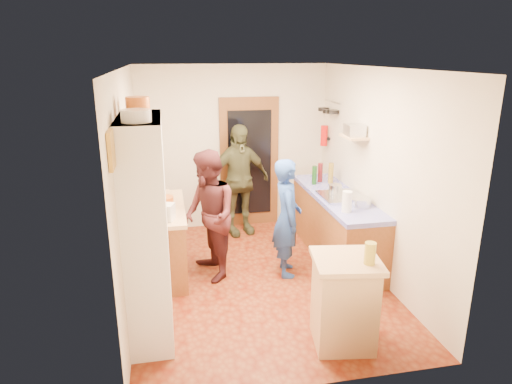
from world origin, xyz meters
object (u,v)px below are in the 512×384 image
object	(u,v)px
right_counter_base	(335,227)
island_base	(344,304)
person_left	(210,215)
person_hob	(290,218)
hutch_body	(147,229)
person_back	(239,180)

from	to	relation	value
right_counter_base	island_base	bearing A→B (deg)	-108.69
right_counter_base	island_base	world-z (taller)	island_base
right_counter_base	person_left	bearing A→B (deg)	-171.75
island_base	person_hob	bearing A→B (deg)	94.69
person_hob	person_left	distance (m)	1.00
right_counter_base	person_hob	xyz separation A→B (m)	(-0.79, -0.42, 0.34)
hutch_body	right_counter_base	world-z (taller)	hutch_body
right_counter_base	hutch_body	bearing A→B (deg)	-152.53
person_left	person_back	xyz separation A→B (m)	(0.59, 1.35, 0.05)
right_counter_base	person_back	distance (m)	1.67
person_hob	person_back	xyz separation A→B (m)	(-0.39, 1.51, 0.11)
person_left	person_back	world-z (taller)	person_back
person_hob	person_back	size ratio (longest dim) A/B	0.87
person_hob	person_left	world-z (taller)	person_left
person_hob	person_left	xyz separation A→B (m)	(-0.99, 0.16, 0.06)
hutch_body	person_back	xyz separation A→B (m)	(1.32, 2.39, -0.23)
hutch_body	island_base	size ratio (longest dim) A/B	2.56
hutch_body	right_counter_base	distance (m)	2.90
person_hob	person_left	bearing A→B (deg)	87.69
island_base	person_left	world-z (taller)	person_left
island_base	person_back	world-z (taller)	person_back
right_counter_base	person_back	bearing A→B (deg)	137.40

